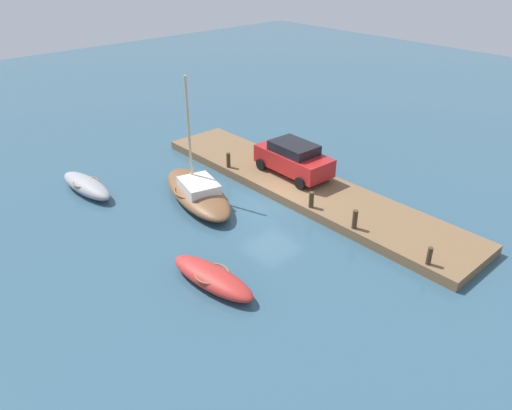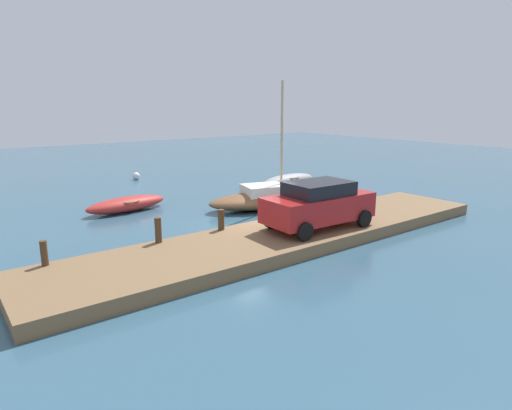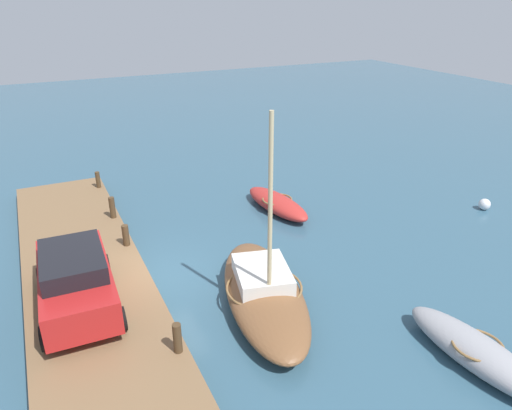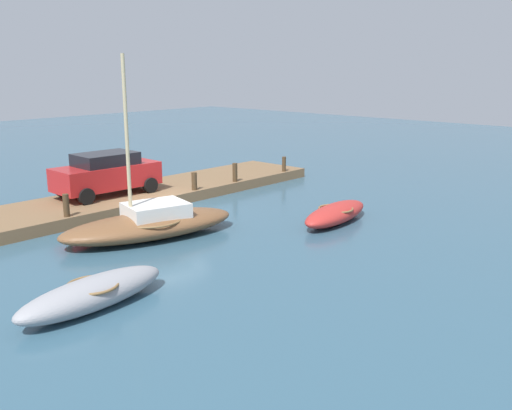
% 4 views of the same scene
% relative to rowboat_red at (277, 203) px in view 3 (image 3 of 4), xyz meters
% --- Properties ---
extents(ground_plane, '(84.00, 84.00, 0.00)m').
position_rel_rowboat_red_xyz_m(ground_plane, '(2.98, -5.93, -0.35)').
color(ground_plane, '#33566B').
extents(dock_platform, '(18.55, 3.64, 0.44)m').
position_rel_rowboat_red_xyz_m(dock_platform, '(2.98, -8.11, -0.13)').
color(dock_platform, brown).
rests_on(dock_platform, ground_plane).
extents(rowboat_red, '(4.05, 1.68, 0.69)m').
position_rel_rowboat_red_xyz_m(rowboat_red, '(0.00, 0.00, 0.00)').
color(rowboat_red, '#B72D28').
rests_on(rowboat_red, ground_plane).
extents(sailboat_brown, '(6.42, 3.60, 5.99)m').
position_rel_rowboat_red_xyz_m(sailboat_brown, '(5.73, -3.52, 0.15)').
color(sailboat_brown, brown).
rests_on(sailboat_brown, ground_plane).
extents(rowboat_grey, '(4.12, 1.47, 0.75)m').
position_rel_rowboat_red_xyz_m(rowboat_grey, '(10.21, 0.12, 0.03)').
color(rowboat_grey, '#939399').
rests_on(rowboat_grey, ground_plane).
extents(mooring_post_west, '(0.20, 0.20, 0.74)m').
position_rel_rowboat_red_xyz_m(mooring_post_west, '(-4.93, -6.54, 0.46)').
color(mooring_post_west, '#47331E').
rests_on(mooring_post_west, dock_platform).
extents(mooring_post_mid_west, '(0.22, 0.22, 0.85)m').
position_rel_rowboat_red_xyz_m(mooring_post_mid_west, '(-1.42, -6.54, 0.52)').
color(mooring_post_mid_west, '#47331E').
rests_on(mooring_post_mid_west, dock_platform).
extents(mooring_post_mid_east, '(0.23, 0.23, 0.76)m').
position_rel_rowboat_red_xyz_m(mooring_post_mid_east, '(1.06, -6.54, 0.47)').
color(mooring_post_mid_east, '#47331E').
rests_on(mooring_post_mid_east, dock_platform).
extents(mooring_post_east, '(0.22, 0.22, 0.81)m').
position_rel_rowboat_red_xyz_m(mooring_post_east, '(7.05, -6.54, 0.50)').
color(mooring_post_east, '#47331E').
rests_on(mooring_post_east, dock_platform).
extents(parked_car, '(4.27, 2.17, 1.73)m').
position_rel_rowboat_red_xyz_m(parked_car, '(4.09, -8.47, 1.00)').
color(parked_car, '#B21E1E').
rests_on(parked_car, dock_platform).
extents(marker_buoy, '(0.49, 0.49, 0.49)m').
position_rel_rowboat_red_xyz_m(marker_buoy, '(3.77, 8.06, -0.11)').
color(marker_buoy, silver).
rests_on(marker_buoy, ground_plane).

